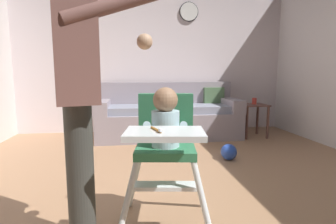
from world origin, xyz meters
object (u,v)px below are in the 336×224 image
(couch, at_px, (168,116))
(adult_standing, at_px, (77,86))
(wall_clock, at_px, (189,12))
(high_chair, at_px, (165,134))
(sippy_cup, at_px, (254,101))
(toy_ball, at_px, (229,152))
(side_table, at_px, (253,113))

(couch, distance_m, adult_standing, 2.89)
(couch, distance_m, wall_clock, 1.83)
(couch, bearing_deg, high_chair, -8.43)
(wall_clock, bearing_deg, sippy_cup, -37.10)
(high_chair, xyz_separation_m, toy_ball, (0.91, 1.27, -0.53))
(toy_ball, relative_size, wall_clock, 0.57)
(toy_ball, relative_size, sippy_cup, 1.87)
(couch, distance_m, side_table, 1.34)
(couch, bearing_deg, toy_ball, 22.22)
(wall_clock, bearing_deg, adult_standing, -112.19)
(adult_standing, relative_size, side_table, 3.15)
(adult_standing, bearing_deg, side_table, 33.40)
(side_table, xyz_separation_m, wall_clock, (-0.90, 0.70, 1.67))
(high_chair, xyz_separation_m, sippy_cup, (1.72, 2.35, -0.05))
(high_chair, height_order, side_table, high_chair)
(toy_ball, relative_size, side_table, 0.36)
(high_chair, distance_m, adult_standing, 0.59)
(couch, height_order, high_chair, high_chair)
(high_chair, bearing_deg, side_table, 152.32)
(couch, height_order, adult_standing, adult_standing)
(couch, xyz_separation_m, adult_standing, (-0.87, -2.70, 0.60))
(high_chair, distance_m, side_table, 2.91)
(side_table, bearing_deg, sippy_cup, 0.00)
(side_table, xyz_separation_m, sippy_cup, (0.02, 0.00, 0.19))
(couch, distance_m, high_chair, 2.61)
(toy_ball, xyz_separation_m, side_table, (0.80, 1.08, 0.29))
(high_chair, distance_m, sippy_cup, 2.91)
(couch, relative_size, sippy_cup, 22.15)
(adult_standing, height_order, sippy_cup, adult_standing)
(couch, bearing_deg, side_table, 80.64)
(couch, relative_size, wall_clock, 6.78)
(high_chair, bearing_deg, toy_ball, 152.73)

